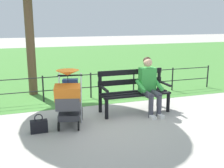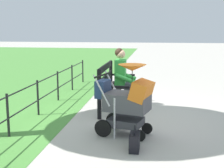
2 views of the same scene
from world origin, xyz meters
name	(u,v)px [view 2 (image 2 of 2)]	position (x,y,z in m)	size (l,w,h in m)	color
ground_plane	(115,118)	(0.00, 0.00, 0.00)	(60.00, 60.00, 0.00)	#ADA89E
park_bench	(113,85)	(-0.65, -0.12, 0.53)	(1.60, 0.60, 0.96)	black
person_on_bench	(125,76)	(-0.94, 0.11, 0.68)	(0.53, 0.74, 1.28)	#42424C
stroller	(127,99)	(0.93, 0.33, 0.59)	(0.70, 0.98, 1.15)	black
handbag	(135,142)	(1.54, 0.49, 0.13)	(0.32, 0.14, 0.37)	black
park_fence	(43,91)	(-0.28, -1.52, 0.42)	(7.64, 0.04, 0.70)	black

